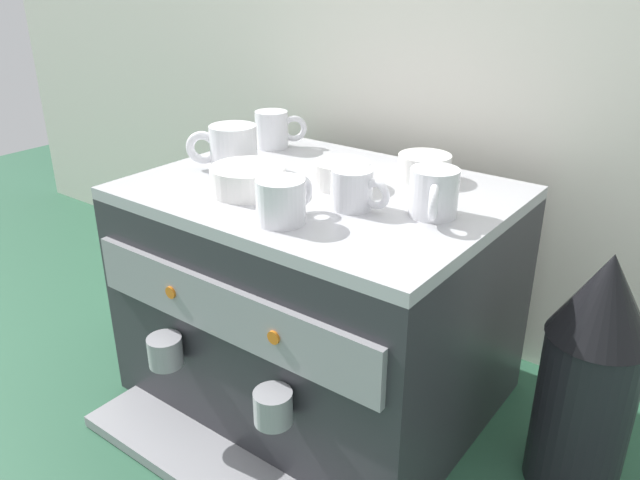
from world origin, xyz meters
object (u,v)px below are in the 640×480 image
(ceramic_cup_1, at_px, (231,148))
(ceramic_bowl_2, at_px, (424,168))
(ceramic_cup_0, at_px, (354,189))
(ceramic_cup_4, at_px, (435,192))
(espresso_machine, at_px, (318,295))
(coffee_grinder, at_px, (590,374))
(ceramic_bowl_0, at_px, (341,175))
(ceramic_bowl_1, at_px, (248,180))
(milk_pitcher, at_px, (158,279))
(ceramic_cup_3, at_px, (274,129))
(ceramic_cup_2, at_px, (283,200))

(ceramic_cup_1, distance_m, ceramic_bowl_2, 0.34)
(ceramic_cup_0, bearing_deg, ceramic_cup_4, 23.89)
(espresso_machine, relative_size, coffee_grinder, 1.55)
(ceramic_bowl_0, distance_m, ceramic_bowl_2, 0.15)
(ceramic_cup_4, height_order, coffee_grinder, ceramic_cup_4)
(ceramic_cup_0, bearing_deg, coffee_grinder, 15.27)
(ceramic_bowl_1, relative_size, coffee_grinder, 0.32)
(coffee_grinder, distance_m, milk_pitcher, 0.94)
(espresso_machine, xyz_separation_m, ceramic_cup_0, (0.10, -0.04, 0.23))
(ceramic_cup_1, xyz_separation_m, ceramic_bowl_2, (0.30, 0.16, -0.02))
(ceramic_cup_3, height_order, ceramic_bowl_0, ceramic_cup_3)
(ceramic_bowl_1, bearing_deg, ceramic_cup_1, 146.19)
(espresso_machine, xyz_separation_m, milk_pitcher, (-0.48, 0.02, -0.13))
(ceramic_cup_0, xyz_separation_m, coffee_grinder, (0.36, 0.10, -0.24))
(espresso_machine, distance_m, milk_pitcher, 0.50)
(ceramic_cup_3, bearing_deg, milk_pitcher, -154.49)
(ceramic_cup_2, distance_m, milk_pitcher, 0.66)
(ceramic_cup_4, relative_size, milk_pitcher, 0.71)
(ceramic_cup_3, distance_m, ceramic_bowl_1, 0.27)
(ceramic_cup_0, bearing_deg, ceramic_cup_1, 173.85)
(espresso_machine, bearing_deg, ceramic_bowl_2, 51.06)
(espresso_machine, xyz_separation_m, ceramic_cup_3, (-0.22, 0.14, 0.24))
(ceramic_cup_1, distance_m, coffee_grinder, 0.69)
(ceramic_cup_3, distance_m, milk_pitcher, 0.47)
(ceramic_cup_1, xyz_separation_m, ceramic_bowl_1, (0.11, -0.07, -0.02))
(ceramic_bowl_0, distance_m, coffee_grinder, 0.49)
(espresso_machine, height_order, ceramic_cup_4, ceramic_cup_4)
(ceramic_bowl_1, bearing_deg, milk_pitcher, 165.56)
(ceramic_bowl_0, xyz_separation_m, coffee_grinder, (0.43, 0.02, -0.22))
(ceramic_cup_1, distance_m, ceramic_cup_4, 0.40)
(ceramic_bowl_0, bearing_deg, ceramic_cup_2, -82.62)
(espresso_machine, bearing_deg, ceramic_bowl_0, 49.22)
(ceramic_cup_0, distance_m, milk_pitcher, 0.69)
(ceramic_cup_0, xyz_separation_m, ceramic_bowl_1, (-0.18, -0.04, -0.01))
(ceramic_cup_4, xyz_separation_m, coffee_grinder, (0.25, 0.05, -0.24))
(espresso_machine, bearing_deg, milk_pitcher, 177.78)
(ceramic_cup_1, bearing_deg, ceramic_cup_4, 2.57)
(ceramic_bowl_0, relative_size, milk_pitcher, 0.63)
(ceramic_cup_0, distance_m, ceramic_bowl_1, 0.18)
(ceramic_cup_0, xyz_separation_m, ceramic_cup_1, (-0.29, 0.03, 0.01))
(ceramic_cup_2, bearing_deg, milk_pitcher, 162.56)
(ceramic_bowl_1, distance_m, ceramic_bowl_2, 0.30)
(ceramic_cup_4, relative_size, ceramic_bowl_2, 1.17)
(espresso_machine, height_order, milk_pitcher, espresso_machine)
(ceramic_bowl_0, bearing_deg, ceramic_cup_4, -7.45)
(ceramic_cup_4, distance_m, milk_pitcher, 0.78)
(espresso_machine, xyz_separation_m, ceramic_cup_4, (0.21, 0.01, 0.24))
(ceramic_bowl_0, bearing_deg, milk_pitcher, -178.76)
(ceramic_cup_0, distance_m, coffee_grinder, 0.44)
(ceramic_bowl_2, bearing_deg, coffee_grinder, -15.14)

